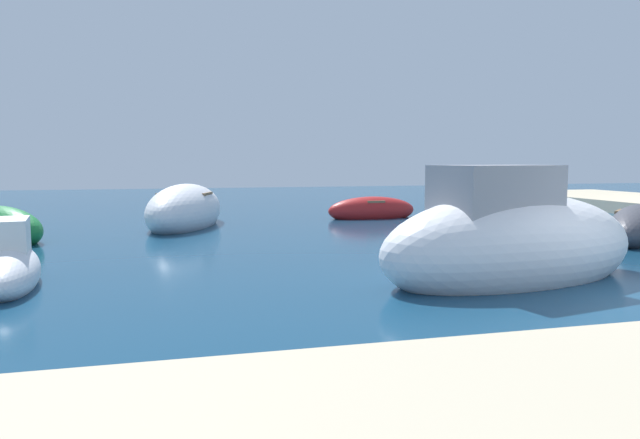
{
  "coord_description": "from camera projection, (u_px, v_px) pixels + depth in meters",
  "views": [
    {
      "loc": [
        -7.83,
        -7.08,
        2.19
      ],
      "look_at": [
        -3.76,
        8.4,
        0.59
      ],
      "focal_mm": 33.46,
      "sensor_mm": 36.0,
      "label": 1
    }
  ],
  "objects": [
    {
      "name": "moored_boat_0",
      "position": [
        639.0,
        227.0,
        16.25
      ],
      "size": [
        4.28,
        3.94,
        1.26
      ],
      "rotation": [
        0.0,
        0.0,
        0.7
      ],
      "color": "#3F3F47",
      "rests_on": "ground"
    },
    {
      "name": "moored_boat_1",
      "position": [
        511.0,
        244.0,
        10.86
      ],
      "size": [
        5.9,
        3.35,
        2.56
      ],
      "rotation": [
        0.0,
        0.0,
        0.2
      ],
      "color": "white",
      "rests_on": "ground"
    },
    {
      "name": "moored_boat_2",
      "position": [
        10.0,
        267.0,
        10.41
      ],
      "size": [
        1.41,
        3.35,
        1.35
      ],
      "rotation": [
        0.0,
        0.0,
        4.85
      ],
      "color": "white",
      "rests_on": "ground"
    },
    {
      "name": "moored_boat_3",
      "position": [
        185.0,
        211.0,
        19.7
      ],
      "size": [
        3.57,
        5.82,
        1.81
      ],
      "rotation": [
        0.0,
        0.0,
        4.4
      ],
      "color": "white",
      "rests_on": "ground"
    },
    {
      "name": "moored_boat_5",
      "position": [
        372.0,
        210.0,
        22.48
      ],
      "size": [
        3.51,
        1.35,
        1.05
      ],
      "rotation": [
        0.0,
        0.0,
        0.06
      ],
      "color": "#B21E1E",
      "rests_on": "ground"
    }
  ]
}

